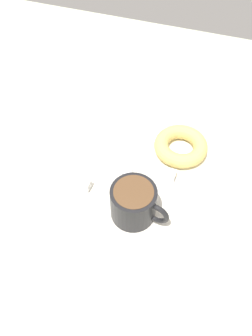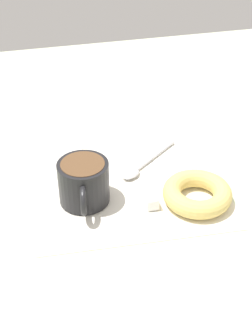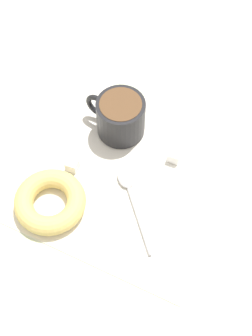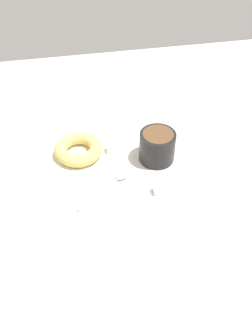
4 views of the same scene
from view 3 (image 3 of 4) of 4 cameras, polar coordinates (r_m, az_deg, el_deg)
ground_plane at (r=76.60cm, az=2.90°, el=-0.14°), size 120.00×120.00×2.00cm
napkin at (r=74.67cm, az=-0.00°, el=-0.83°), size 33.23×33.23×0.30cm
coffee_cup at (r=76.26cm, az=-0.75°, el=6.34°), size 10.69×7.95×6.98cm
donut at (r=71.61cm, az=-9.24°, el=-4.05°), size 10.92×10.92×2.92cm
spoon at (r=72.70cm, az=0.46°, el=-2.79°), size 10.29×12.74×0.90cm
sugar_cube at (r=74.85cm, az=-6.58°, el=0.40°), size 1.84×1.84×1.84cm
sugar_cube_extra at (r=75.59cm, az=5.92°, el=1.46°), size 1.84×1.84×1.84cm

